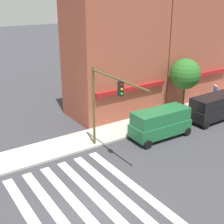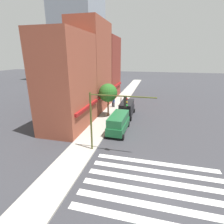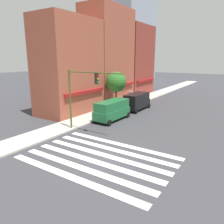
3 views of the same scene
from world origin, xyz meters
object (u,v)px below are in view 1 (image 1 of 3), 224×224
(van_green, at_px, (160,122))
(pedestrian_blue_shirt, at_px, (216,93))
(traffic_signal, at_px, (105,98))
(van_black, at_px, (214,107))
(pedestrian_grey_coat, at_px, (214,92))
(street_tree, at_px, (185,74))

(van_green, relative_size, pedestrian_blue_shirt, 2.86)
(traffic_signal, height_order, van_black, traffic_signal)
(traffic_signal, distance_m, van_black, 11.96)
(van_green, bearing_deg, traffic_signal, 179.78)
(van_green, distance_m, pedestrian_grey_coat, 11.25)
(traffic_signal, xyz_separation_m, pedestrian_grey_coat, (15.84, 3.23, -3.20))
(van_green, bearing_deg, street_tree, 29.09)
(van_green, height_order, pedestrian_grey_coat, van_green)
(traffic_signal, relative_size, van_green, 1.23)
(van_green, bearing_deg, van_black, 1.67)
(traffic_signal, bearing_deg, street_tree, 14.05)
(van_green, relative_size, van_black, 1.00)
(traffic_signal, relative_size, pedestrian_blue_shirt, 3.51)
(pedestrian_grey_coat, xyz_separation_m, pedestrian_blue_shirt, (-0.18, -0.33, 0.00))
(traffic_signal, xyz_separation_m, pedestrian_blue_shirt, (15.66, 2.89, -3.20))
(pedestrian_grey_coat, distance_m, pedestrian_blue_shirt, 0.38)
(van_black, height_order, pedestrian_blue_shirt, van_black)
(van_green, height_order, van_black, same)
(pedestrian_grey_coat, bearing_deg, van_green, -155.85)
(traffic_signal, height_order, pedestrian_grey_coat, traffic_signal)
(traffic_signal, height_order, street_tree, traffic_signal)
(van_green, height_order, pedestrian_blue_shirt, van_green)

